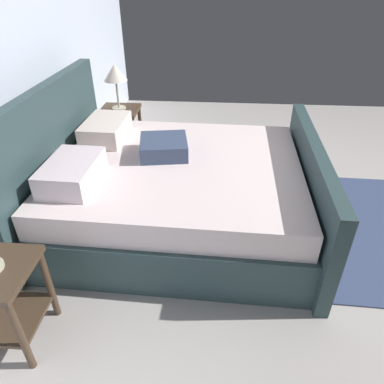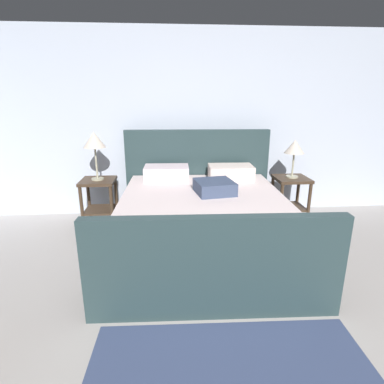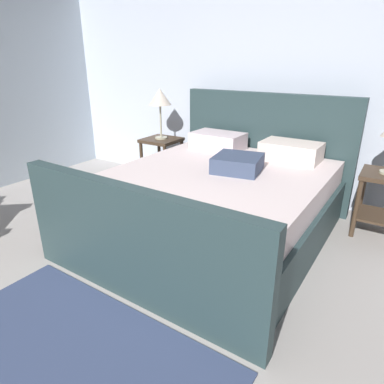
% 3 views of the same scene
% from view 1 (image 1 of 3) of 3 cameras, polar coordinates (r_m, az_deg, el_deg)
% --- Properties ---
extents(wall_back, '(6.48, 0.12, 2.53)m').
position_cam_1_polar(wall_back, '(3.36, -26.43, 16.65)').
color(wall_back, silver).
rests_on(wall_back, ground).
extents(bed, '(2.02, 2.34, 1.22)m').
position_cam_1_polar(bed, '(3.13, -2.83, 0.56)').
color(bed, '#2B3F41').
rests_on(bed, ground).
extents(nightstand_right, '(0.44, 0.44, 0.60)m').
position_cam_1_polar(nightstand_right, '(4.39, -11.41, 10.62)').
color(nightstand_right, '#412F21').
rests_on(nightstand_right, ground).
extents(table_lamp_right, '(0.26, 0.26, 0.51)m').
position_cam_1_polar(table_lamp_right, '(4.21, -12.33, 18.11)').
color(table_lamp_right, '#B7B293').
rests_on(table_lamp_right, nightstand_right).
extents(nightstand_left, '(0.44, 0.44, 0.60)m').
position_cam_1_polar(nightstand_left, '(2.43, -28.64, -14.15)').
color(nightstand_left, '#412F21').
rests_on(nightstand_left, ground).
extents(area_rug, '(1.84, 1.11, 0.01)m').
position_cam_1_polar(area_rug, '(3.60, 26.67, -5.32)').
color(area_rug, '#374467').
rests_on(area_rug, ground).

